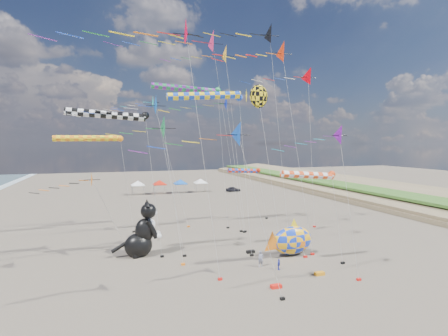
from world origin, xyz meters
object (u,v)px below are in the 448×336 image
person_adult (261,259)px  parked_car (233,189)px  fish_inflatable (292,240)px  child_green (289,250)px  cat_inflatable (141,228)px  child_blue (279,264)px

person_adult → parked_car: size_ratio=0.43×
person_adult → fish_inflatable: bearing=22.3°
child_green → parked_car: bearing=111.2°
cat_inflatable → child_green: cat_inflatable is taller
cat_inflatable → child_blue: cat_inflatable is taller
fish_inflatable → parked_car: (11.20, 48.53, -1.07)m
cat_inflatable → fish_inflatable: bearing=-17.6°
child_green → cat_inflatable: bearing=-163.9°
cat_inflatable → parked_car: cat_inflatable is taller
cat_inflatable → person_adult: (10.59, -7.14, -2.21)m
person_adult → child_blue: (1.26, -1.32, -0.24)m
child_green → child_blue: size_ratio=1.17×
fish_inflatable → parked_car: bearing=77.0°
cat_inflatable → parked_car: 50.74m
child_green → parked_car: (11.43, 48.29, 0.00)m
fish_inflatable → person_adult: 4.98m
person_adult → child_blue: size_ratio=1.46×
cat_inflatable → child_blue: 14.77m
child_blue → parked_car: size_ratio=0.29×
person_adult → child_green: bearing=25.9°
parked_car → child_blue: bearing=169.3°
cat_inflatable → child_green: bearing=-17.0°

